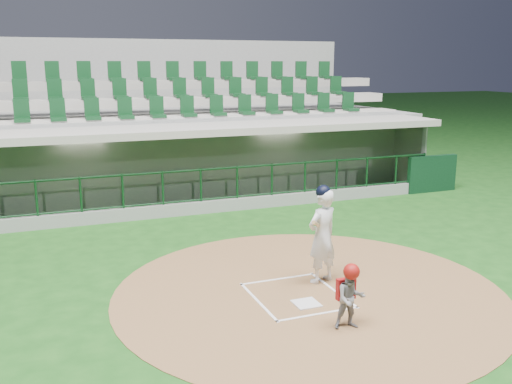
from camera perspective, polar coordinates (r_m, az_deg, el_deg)
ground at (r=10.79m, az=3.38°, el=-9.77°), size 120.00×120.00×0.00m
dirt_circle at (r=10.74m, az=5.31°, el=-9.88°), size 7.20×7.20×0.01m
home_plate at (r=10.20m, az=5.05°, el=-11.04°), size 0.43×0.43×0.02m
batter_box_chalk at (r=10.53m, az=4.08°, el=-10.26°), size 1.55×1.80×0.01m
dugout_structure at (r=17.64m, az=-7.26°, el=2.31°), size 16.40×3.70×3.00m
seating_deck at (r=20.56m, az=-9.37°, el=5.04°), size 17.00×6.72×5.15m
batter at (r=10.90m, az=6.64°, el=-4.23°), size 0.92×0.95×1.91m
catcher at (r=9.24m, az=9.41°, el=-10.20°), size 0.55×0.47×1.08m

